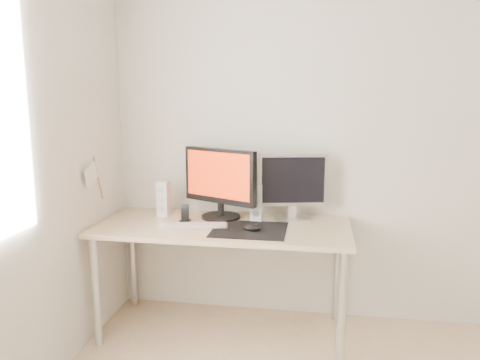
{
  "coord_description": "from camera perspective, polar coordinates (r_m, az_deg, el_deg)",
  "views": [
    {
      "loc": [
        -0.36,
        -1.43,
        1.54
      ],
      "look_at": [
        -0.83,
        1.44,
        1.01
      ],
      "focal_mm": 35.0,
      "sensor_mm": 36.0,
      "label": 1
    }
  ],
  "objects": [
    {
      "name": "wall_back",
      "position": [
        3.22,
        15.74,
        4.75
      ],
      "size": [
        3.5,
        0.0,
        3.5
      ],
      "primitive_type": "plane",
      "rotation": [
        1.57,
        0.0,
        0.0
      ],
      "color": "silver",
      "rests_on": "ground"
    },
    {
      "name": "mousepad",
      "position": [
        2.87,
        1.15,
        -6.08
      ],
      "size": [
        0.45,
        0.4,
        0.0
      ],
      "primitive_type": "cube",
      "color": "black",
      "rests_on": "desk"
    },
    {
      "name": "mouse",
      "position": [
        2.83,
        1.47,
        -5.84
      ],
      "size": [
        0.11,
        0.07,
        0.04
      ],
      "primitive_type": "ellipsoid",
      "color": "black",
      "rests_on": "mousepad"
    },
    {
      "name": "desk",
      "position": [
        3.01,
        -2.08,
        -6.88
      ],
      "size": [
        1.6,
        0.7,
        0.73
      ],
      "color": "#D1B587",
      "rests_on": "ground"
    },
    {
      "name": "main_monitor",
      "position": [
        3.08,
        -2.48,
        -0.09
      ],
      "size": [
        0.52,
        0.35,
        0.47
      ],
      "color": "black",
      "rests_on": "desk"
    },
    {
      "name": "second_monitor",
      "position": [
        3.08,
        6.44,
        -0.4
      ],
      "size": [
        0.45,
        0.2,
        0.43
      ],
      "color": "silver",
      "rests_on": "desk"
    },
    {
      "name": "speaker_left",
      "position": [
        3.22,
        -9.32,
        -2.23
      ],
      "size": [
        0.08,
        0.09,
        0.24
      ],
      "color": "white",
      "rests_on": "desk"
    },
    {
      "name": "speaker_right",
      "position": [
        3.06,
        2.01,
        -2.77
      ],
      "size": [
        0.08,
        0.09,
        0.24
      ],
      "color": "silver",
      "rests_on": "desk"
    },
    {
      "name": "keyboard",
      "position": [
        2.95,
        -5.64,
        -5.53
      ],
      "size": [
        0.44,
        0.2,
        0.02
      ],
      "color": "silver",
      "rests_on": "desk"
    },
    {
      "name": "phone_dock",
      "position": [
        3.06,
        -6.69,
        -4.43
      ],
      "size": [
        0.06,
        0.06,
        0.12
      ],
      "color": "black",
      "rests_on": "desk"
    },
    {
      "name": "pennant",
      "position": [
        3.04,
        -17.43,
        0.51
      ],
      "size": [
        0.01,
        0.23,
        0.29
      ],
      "color": "#A57F54",
      "rests_on": "wall_left"
    }
  ]
}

